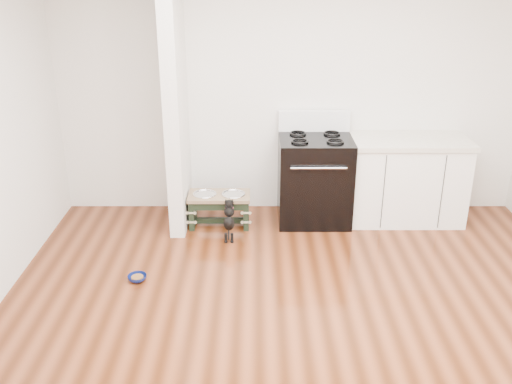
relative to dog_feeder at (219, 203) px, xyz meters
name	(u,v)px	position (x,y,z in m)	size (l,w,h in m)	color
ground	(306,342)	(0.76, -2.00, -0.25)	(5.00, 5.00, 0.00)	#421C0B
room_shell	(315,133)	(0.76, -2.00, 1.37)	(5.00, 5.00, 5.00)	silver
partition_wall	(176,99)	(-0.41, 0.10, 1.10)	(0.15, 0.80, 2.70)	silver
oven_range	(314,178)	(1.01, 0.16, 0.22)	(0.76, 0.69, 1.14)	black
cabinet_run	(406,180)	(1.99, 0.18, 0.20)	(1.24, 0.64, 0.91)	white
dog_feeder	(219,203)	(0.00, 0.00, 0.00)	(0.65, 0.35, 0.37)	black
puppy	(229,219)	(0.12, -0.30, -0.04)	(0.11, 0.33, 0.39)	black
floor_bowl	(137,278)	(-0.67, -1.13, -0.23)	(0.21, 0.21, 0.05)	#0B1650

